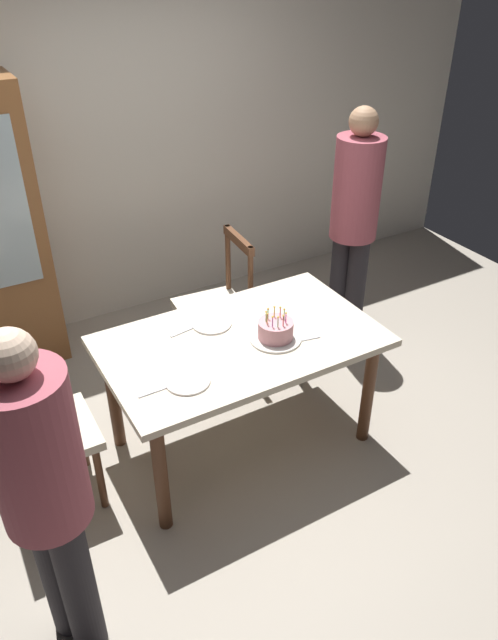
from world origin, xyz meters
name	(u,v)px	position (x,y,z in m)	size (l,w,h in m)	color
ground	(242,440)	(0.00, 0.00, 0.00)	(6.40, 6.40, 0.00)	#9E9384
back_wall	(113,147)	(0.00, 1.85, 1.30)	(6.40, 0.10, 2.60)	silver
dining_table	(241,353)	(0.00, 0.00, 0.64)	(1.48, 0.89, 0.74)	beige
birthday_cake	(276,331)	(0.16, -0.10, 0.79)	(0.28, 0.28, 0.18)	silver
plate_near_celebrant	(188,381)	(-0.41, -0.20, 0.74)	(0.22, 0.22, 0.01)	white
plate_far_side	(212,324)	(-0.07, 0.20, 0.74)	(0.22, 0.22, 0.01)	white
fork_near_celebrant	(156,391)	(-0.57, -0.19, 0.74)	(0.18, 0.02, 0.01)	silver
fork_far_side	(185,331)	(-0.23, 0.21, 0.74)	(0.18, 0.02, 0.01)	silver
fork_near_guest	(304,340)	(0.28, -0.19, 0.74)	(0.18, 0.02, 0.01)	silver
chair_spindle_back	(216,308)	(0.24, 0.76, 0.46)	(0.48, 0.48, 0.95)	beige
chair_upholstered	(29,427)	(-1.13, 0.11, 0.53)	(0.45, 0.45, 0.95)	beige
person_celebrant	(44,489)	(-1.19, -0.68, 0.89)	(0.32, 0.32, 1.57)	#262328
person_guest	(354,216)	(1.22, 0.61, 0.96)	(0.32, 0.32, 1.69)	#262328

